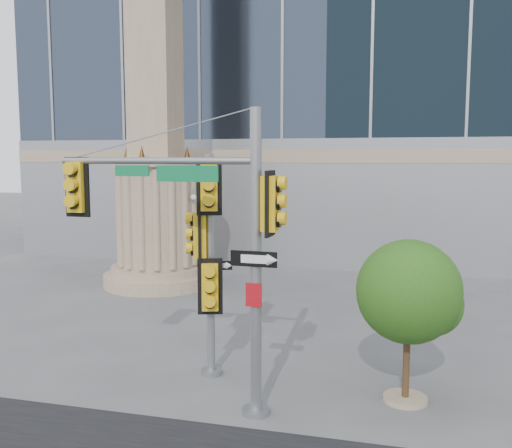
# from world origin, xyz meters

# --- Properties ---
(ground) EXTENTS (120.00, 120.00, 0.00)m
(ground) POSITION_xyz_m (0.00, 0.00, 0.00)
(ground) COLOR #545456
(ground) RESTS_ON ground
(monument) EXTENTS (4.40, 4.40, 16.60)m
(monument) POSITION_xyz_m (-6.00, 9.00, 5.52)
(monument) COLOR gray
(monument) RESTS_ON ground
(main_signal_pole) EXTENTS (4.72, 0.58, 6.08)m
(main_signal_pole) POSITION_xyz_m (-0.29, -1.35, 3.77)
(main_signal_pole) COLOR slate
(main_signal_pole) RESTS_ON ground
(secondary_signal_pole) EXTENTS (0.97, 0.69, 5.22)m
(secondary_signal_pole) POSITION_xyz_m (-0.77, 0.26, 3.06)
(secondary_signal_pole) COLOR slate
(secondary_signal_pole) RESTS_ON ground
(street_tree) EXTENTS (2.22, 2.17, 3.46)m
(street_tree) POSITION_xyz_m (3.76, 0.04, 2.28)
(street_tree) COLOR gray
(street_tree) RESTS_ON ground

